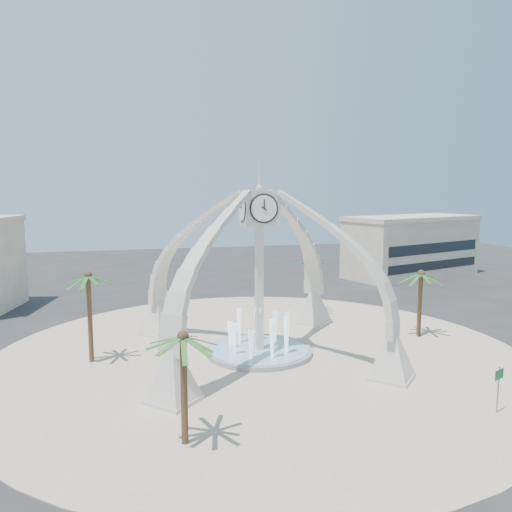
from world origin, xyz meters
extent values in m
plane|color=#282828|center=(0.00, 0.00, 0.00)|extent=(140.00, 140.00, 0.00)
cylinder|color=beige|center=(0.00, 0.00, 0.03)|extent=(40.00, 40.00, 0.06)
cube|color=beige|center=(0.00, 0.00, 4.90)|extent=(0.55, 0.55, 9.80)
cube|color=beige|center=(0.00, 0.00, 11.05)|extent=(2.50, 2.50, 2.50)
cone|color=beige|center=(0.00, 0.00, 14.30)|extent=(0.20, 0.20, 4.00)
cylinder|color=white|center=(0.00, -1.29, 11.05)|extent=(1.84, 0.04, 1.84)
pyramid|color=beige|center=(7.07, 7.07, 1.60)|extent=(3.80, 3.80, 3.20)
pyramid|color=beige|center=(-7.07, 7.07, 1.60)|extent=(3.80, 3.80, 3.20)
pyramid|color=beige|center=(-7.07, -7.07, 1.60)|extent=(3.80, 3.80, 3.20)
pyramid|color=beige|center=(7.07, -7.07, 1.60)|extent=(3.80, 3.80, 3.20)
cylinder|color=gray|center=(0.00, 0.00, 0.20)|extent=(8.00, 8.00, 0.40)
cylinder|color=#87B3CA|center=(0.00, 0.00, 0.42)|extent=(7.40, 7.40, 0.04)
cone|color=white|center=(0.00, 0.00, 2.02)|extent=(0.60, 0.60, 3.20)
cube|color=beige|center=(30.00, 28.00, 4.00)|extent=(21.49, 13.79, 8.00)
cube|color=beige|center=(30.00, 28.00, 8.30)|extent=(21.87, 14.17, 0.60)
cylinder|color=brown|center=(14.33, 1.18, 2.75)|extent=(0.36, 0.36, 5.50)
cylinder|color=brown|center=(-12.15, 1.30, 3.25)|extent=(0.34, 0.34, 6.49)
cylinder|color=brown|center=(7.97, 10.86, 2.84)|extent=(0.33, 0.33, 5.67)
cylinder|color=brown|center=(-6.95, -12.05, 2.78)|extent=(0.34, 0.34, 5.56)
cylinder|color=slate|center=(10.25, -13.00, 1.35)|extent=(0.09, 0.09, 2.70)
cube|color=#1A6930|center=(10.25, -13.00, 2.27)|extent=(0.86, 0.41, 0.54)
cube|color=white|center=(10.25, -13.00, 2.27)|extent=(0.92, 0.42, 0.62)
camera|label=1|loc=(-9.32, -35.16, 12.41)|focal=35.00mm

